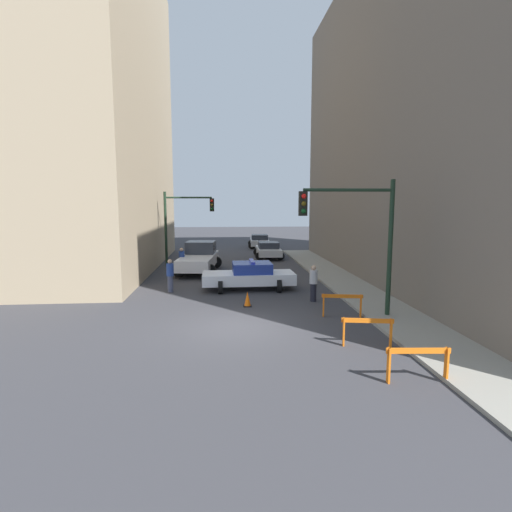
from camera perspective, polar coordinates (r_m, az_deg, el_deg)
name	(u,v)px	position (r m, az deg, el deg)	size (l,w,h in m)	color
ground_plane	(237,327)	(14.62, -2.76, -10.11)	(120.00, 120.00, 0.00)	#38383D
sidewalk_right	(403,321)	(16.05, 20.24, -8.75)	(2.40, 44.00, 0.12)	gray
building_corner_left	(43,103)	(30.87, -28.17, 18.66)	(14.00, 20.00, 21.64)	tan
building_right	(472,116)	(26.38, 28.44, 17.23)	(12.00, 28.00, 18.51)	#6B6056
traffic_light_near	(361,227)	(15.57, 14.77, 3.98)	(3.64, 0.35, 5.20)	black
traffic_light_far	(182,218)	(28.12, -10.59, 5.35)	(3.44, 0.35, 5.20)	black
police_car	(249,276)	(20.56, -0.96, -2.82)	(4.73, 2.42, 1.52)	white
white_truck	(199,258)	(26.09, -8.13, -0.26)	(2.99, 5.57, 1.90)	silver
parked_car_near	(268,250)	(32.31, 1.77, 0.91)	(2.33, 4.33, 1.31)	silver
parked_car_mid	(260,241)	(39.78, 0.52, 2.18)	(2.42, 4.39, 1.31)	silver
pedestrian_crossing	(170,275)	(20.42, -12.17, -2.68)	(0.42, 0.42, 1.66)	#474C66
pedestrian_corner	(182,261)	(25.35, -10.56, -0.65)	(0.37, 0.37, 1.66)	black
pedestrian_sidewalk	(313,283)	(18.27, 8.21, -3.79)	(0.50, 0.50, 1.66)	black
barrier_front	(418,359)	(10.95, 22.13, -13.47)	(1.60, 0.27, 0.90)	orange
barrier_mid	(367,327)	(13.04, 15.63, -9.78)	(1.59, 0.41, 0.90)	orange
barrier_back	(342,301)	(16.06, 12.21, -6.37)	(1.59, 0.40, 0.90)	orange
traffic_cone	(247,299)	(17.33, -1.23, -6.18)	(0.36, 0.36, 0.66)	black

